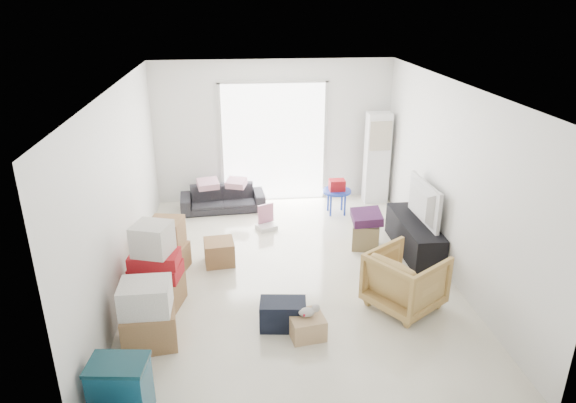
% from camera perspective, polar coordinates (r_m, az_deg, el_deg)
% --- Properties ---
extents(room_shell, '(4.98, 6.48, 3.18)m').
position_cam_1_polar(room_shell, '(6.98, 0.34, 1.74)').
color(room_shell, white).
rests_on(room_shell, ground).
extents(sliding_door, '(2.10, 0.04, 2.33)m').
position_cam_1_polar(sliding_door, '(9.84, -1.61, 7.09)').
color(sliding_door, white).
rests_on(sliding_door, room_shell).
extents(ac_tower, '(0.45, 0.30, 1.75)m').
position_cam_1_polar(ac_tower, '(9.97, 9.85, 4.77)').
color(ac_tower, white).
rests_on(ac_tower, room_shell).
extents(tv_console, '(0.47, 1.55, 0.52)m').
position_cam_1_polar(tv_console, '(8.29, 13.83, -3.74)').
color(tv_console, black).
rests_on(tv_console, room_shell).
extents(television, '(0.68, 1.13, 0.14)m').
position_cam_1_polar(television, '(8.16, 14.04, -1.64)').
color(television, black).
rests_on(television, tv_console).
extents(sofa, '(1.58, 0.56, 0.61)m').
position_cam_1_polar(sofa, '(9.65, -7.29, 0.75)').
color(sofa, '#29292E').
rests_on(sofa, room_shell).
extents(pillow_left, '(0.42, 0.36, 0.11)m').
position_cam_1_polar(pillow_left, '(9.51, -8.93, 2.64)').
color(pillow_left, '#C691A2').
rests_on(pillow_left, sofa).
extents(pillow_right, '(0.38, 0.34, 0.11)m').
position_cam_1_polar(pillow_right, '(9.50, -5.79, 2.76)').
color(pillow_right, '#C691A2').
rests_on(pillow_right, sofa).
extents(armchair, '(1.10, 1.11, 0.84)m').
position_cam_1_polar(armchair, '(6.77, 12.95, -8.24)').
color(armchair, tan).
rests_on(armchair, room_shell).
extents(storage_bins, '(0.59, 0.44, 0.62)m').
position_cam_1_polar(storage_bins, '(5.38, -18.10, -19.21)').
color(storage_bins, navy).
rests_on(storage_bins, room_shell).
extents(box_stack_a, '(0.67, 0.58, 0.80)m').
position_cam_1_polar(box_stack_a, '(6.17, -15.32, -12.14)').
color(box_stack_a, '#906341').
rests_on(box_stack_a, room_shell).
extents(box_stack_b, '(0.69, 0.69, 1.16)m').
position_cam_1_polar(box_stack_b, '(6.78, -14.46, -7.54)').
color(box_stack_b, '#906341').
rests_on(box_stack_b, room_shell).
extents(box_stack_c, '(0.63, 0.57, 0.79)m').
position_cam_1_polar(box_stack_c, '(7.69, -13.22, -4.76)').
color(box_stack_c, '#906341').
rests_on(box_stack_c, room_shell).
extents(loose_box, '(0.48, 0.48, 0.36)m').
position_cam_1_polar(loose_box, '(7.80, -7.64, -5.59)').
color(loose_box, '#906341').
rests_on(loose_box, room_shell).
extents(duffel_bag, '(0.59, 0.39, 0.35)m').
position_cam_1_polar(duffel_bag, '(6.35, -0.57, -12.42)').
color(duffel_bag, black).
rests_on(duffel_bag, room_shell).
extents(ottoman, '(0.50, 0.50, 0.41)m').
position_cam_1_polar(ottoman, '(8.29, 8.60, -3.71)').
color(ottoman, '#8A7550').
rests_on(ottoman, room_shell).
extents(blanket, '(0.48, 0.48, 0.14)m').
position_cam_1_polar(blanket, '(8.18, 8.71, -1.96)').
color(blanket, '#471D49').
rests_on(blanket, ottoman).
extents(kids_table, '(0.53, 0.53, 0.66)m').
position_cam_1_polar(kids_table, '(9.41, 5.45, 1.35)').
color(kids_table, '#1A35A9').
rests_on(kids_table, room_shell).
extents(toy_walker, '(0.40, 0.38, 0.42)m').
position_cam_1_polar(toy_walker, '(8.90, -2.45, -2.28)').
color(toy_walker, silver).
rests_on(toy_walker, room_shell).
extents(wood_crate, '(0.45, 0.45, 0.26)m').
position_cam_1_polar(wood_crate, '(6.24, 2.07, -13.60)').
color(wood_crate, tan).
rests_on(wood_crate, room_shell).
extents(plush_bunny, '(0.26, 0.15, 0.13)m').
position_cam_1_polar(plush_bunny, '(6.14, 2.35, -12.08)').
color(plush_bunny, '#B2ADA8').
rests_on(plush_bunny, wood_crate).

